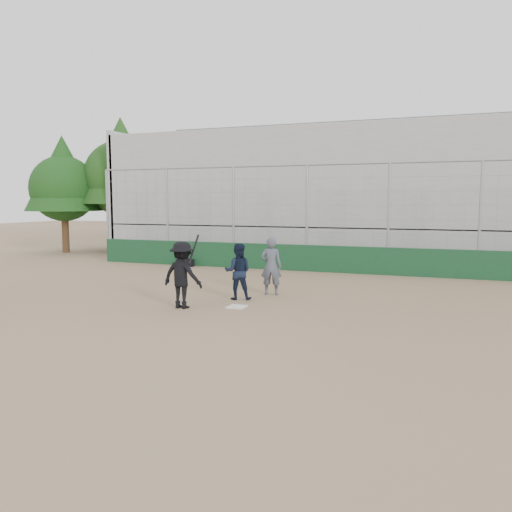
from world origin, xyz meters
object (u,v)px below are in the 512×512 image
(batter_at_plate, at_px, (182,275))
(equipment_bag, at_px, (185,263))
(umpire, at_px, (271,269))
(catcher_crouched, at_px, (238,281))

(batter_at_plate, distance_m, equipment_bag, 8.07)
(equipment_bag, bearing_deg, umpire, -41.73)
(umpire, xyz_separation_m, equipment_bag, (-5.25, 4.68, -0.59))
(batter_at_plate, height_order, umpire, batter_at_plate)
(catcher_crouched, xyz_separation_m, equipment_bag, (-4.64, 5.67, -0.37))
(catcher_crouched, xyz_separation_m, umpire, (0.61, 0.99, 0.22))
(batter_at_plate, xyz_separation_m, equipment_bag, (-3.74, 7.12, -0.68))
(umpire, relative_size, equipment_bag, 2.06)
(batter_at_plate, height_order, equipment_bag, batter_at_plate)
(batter_at_plate, bearing_deg, umpire, 58.20)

